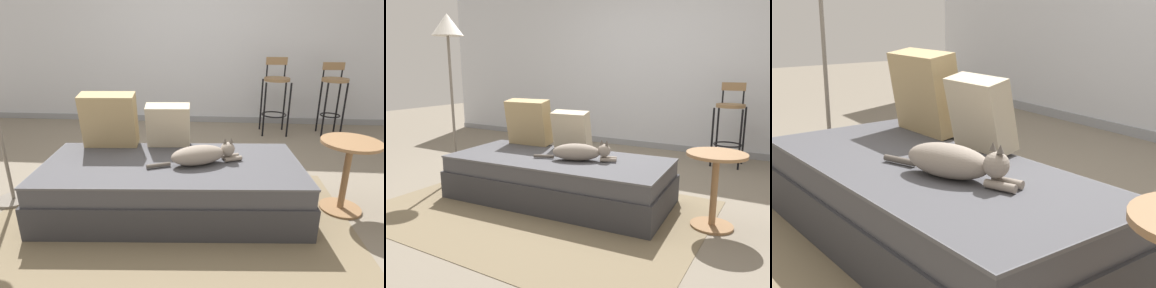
{
  "view_description": "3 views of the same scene",
  "coord_description": "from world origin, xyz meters",
  "views": [
    {
      "loc": [
        0.33,
        -2.66,
        1.38
      ],
      "look_at": [
        0.15,
        -0.3,
        0.52
      ],
      "focal_mm": 30.0,
      "sensor_mm": 36.0,
      "label": 1
    },
    {
      "loc": [
        1.83,
        -3.16,
        1.21
      ],
      "look_at": [
        0.15,
        -0.3,
        0.52
      ],
      "focal_mm": 35.0,
      "sensor_mm": 36.0,
      "label": 2
    },
    {
      "loc": [
        2.08,
        -1.6,
        1.13
      ],
      "look_at": [
        0.15,
        -0.3,
        0.52
      ],
      "focal_mm": 50.0,
      "sensor_mm": 36.0,
      "label": 3
    }
  ],
  "objects": [
    {
      "name": "throw_pillow_corner",
      "position": [
        -0.57,
        -0.08,
        0.64
      ],
      "size": [
        0.47,
        0.26,
        0.48
      ],
      "color": "tan",
      "rests_on": "couch"
    },
    {
      "name": "ground_plane",
      "position": [
        0.0,
        0.0,
        0.0
      ],
      "size": [
        16.0,
        16.0,
        0.0
      ],
      "primitive_type": "plane",
      "color": "slate",
      "rests_on": "ground"
    },
    {
      "name": "wall_back_panel",
      "position": [
        0.0,
        2.25,
        1.3
      ],
      "size": [
        8.0,
        0.1,
        2.6
      ],
      "primitive_type": "cube",
      "color": "silver",
      "rests_on": "ground"
    },
    {
      "name": "cat",
      "position": [
        0.23,
        -0.41,
        0.48
      ],
      "size": [
        0.72,
        0.33,
        0.19
      ],
      "color": "gray",
      "rests_on": "couch"
    },
    {
      "name": "wall_baseboard_trim",
      "position": [
        0.0,
        2.2,
        0.04
      ],
      "size": [
        8.0,
        0.02,
        0.09
      ],
      "primitive_type": "cube",
      "color": "gray",
      "rests_on": "ground"
    },
    {
      "name": "area_rug",
      "position": [
        0.0,
        -0.7,
        0.0
      ],
      "size": [
        2.71,
        2.01,
        0.01
      ],
      "primitive_type": "cube",
      "color": "#75664C",
      "rests_on": "ground"
    },
    {
      "name": "side_table",
      "position": [
        1.35,
        -0.31,
        0.38
      ],
      "size": [
        0.44,
        0.44,
        0.59
      ],
      "color": "olive",
      "rests_on": "ground"
    },
    {
      "name": "bar_stool_near_window",
      "position": [
        1.13,
        1.71,
        0.59
      ],
      "size": [
        0.34,
        0.34,
        1.02
      ],
      "color": "black",
      "rests_on": "ground"
    },
    {
      "name": "couch",
      "position": [
        0.0,
        -0.4,
        0.21
      ],
      "size": [
        2.06,
        1.04,
        0.4
      ],
      "color": "#353539",
      "rests_on": "ground"
    },
    {
      "name": "floor_lamp",
      "position": [
        -1.36,
        -0.39,
        1.48
      ],
      "size": [
        0.32,
        0.32,
        1.75
      ],
      "color": "slate",
      "rests_on": "ground"
    },
    {
      "name": "throw_pillow_middle",
      "position": [
        -0.07,
        -0.05,
        0.6
      ],
      "size": [
        0.38,
        0.23,
        0.39
      ],
      "color": "beige",
      "rests_on": "couch"
    }
  ]
}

